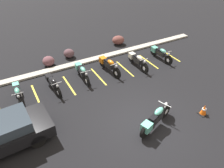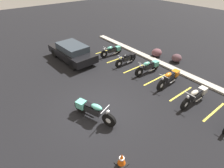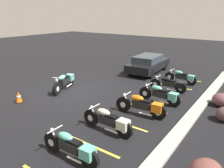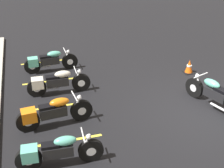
{
  "view_description": "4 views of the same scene",
  "coord_description": "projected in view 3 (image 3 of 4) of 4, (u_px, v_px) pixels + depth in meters",
  "views": [
    {
      "loc": [
        -4.85,
        -5.6,
        7.39
      ],
      "look_at": [
        -0.49,
        2.26,
        0.99
      ],
      "focal_mm": 35.0,
      "sensor_mm": 36.0,
      "label": 1
    },
    {
      "loc": [
        5.53,
        -3.45,
        6.08
      ],
      "look_at": [
        -0.76,
        1.49,
        0.64
      ],
      "focal_mm": 28.0,
      "sensor_mm": 36.0,
      "label": 2
    },
    {
      "loc": [
        8.36,
        8.67,
        4.23
      ],
      "look_at": [
        0.29,
        2.95,
        0.99
      ],
      "focal_mm": 35.0,
      "sensor_mm": 36.0,
      "label": 3
    },
    {
      "loc": [
        -7.2,
        5.22,
        5.51
      ],
      "look_at": [
        0.8,
        2.92,
        1.08
      ],
      "focal_mm": 50.0,
      "sensor_mm": 36.0,
      "label": 4
    }
  ],
  "objects": [
    {
      "name": "motorcycle_teal_featured",
      "position": [
        65.0,
        81.0,
        12.5
      ],
      "size": [
        2.25,
        1.04,
        0.92
      ],
      "rotation": [
        0.0,
        0.0,
        0.34
      ],
      "color": "black",
      "rests_on": "ground"
    },
    {
      "name": "stall_line_4",
      "position": [
        124.0,
        124.0,
        8.71
      ],
      "size": [
        0.1,
        2.1,
        0.0
      ],
      "primitive_type": "cube",
      "color": "gold",
      "rests_on": "ground"
    },
    {
      "name": "stall_line_2",
      "position": [
        162.0,
        96.0,
        11.65
      ],
      "size": [
        0.1,
        2.1,
        0.0
      ],
      "primitive_type": "cube",
      "color": "gold",
      "rests_on": "ground"
    },
    {
      "name": "stall_line_3",
      "position": [
        146.0,
        108.0,
        10.18
      ],
      "size": [
        0.1,
        2.1,
        0.0
      ],
      "primitive_type": "cube",
      "color": "gold",
      "rests_on": "ground"
    },
    {
      "name": "parked_bike_2",
      "position": [
        161.0,
        95.0,
        10.56
      ],
      "size": [
        0.61,
        2.19,
        0.86
      ],
      "rotation": [
        0.0,
        0.0,
        -1.62
      ],
      "color": "black",
      "rests_on": "ground"
    },
    {
      "name": "ground",
      "position": [
        73.0,
        90.0,
        12.56
      ],
      "size": [
        60.0,
        60.0,
        0.0
      ],
      "primitive_type": "plane",
      "color": "black"
    },
    {
      "name": "traffic_cone",
      "position": [
        19.0,
        97.0,
        10.76
      ],
      "size": [
        0.4,
        0.4,
        0.56
      ],
      "color": "black",
      "rests_on": "ground"
    },
    {
      "name": "parked_bike_0",
      "position": [
        182.0,
        77.0,
        13.56
      ],
      "size": [
        0.57,
        2.03,
        0.8
      ],
      "rotation": [
        0.0,
        0.0,
        -1.61
      ],
      "color": "black",
      "rests_on": "ground"
    },
    {
      "name": "parked_bike_5",
      "position": [
        72.0,
        147.0,
        6.43
      ],
      "size": [
        0.61,
        2.16,
        0.85
      ],
      "rotation": [
        0.0,
        0.0,
        -1.54
      ],
      "color": "black",
      "rests_on": "ground"
    },
    {
      "name": "stall_line_0",
      "position": [
        185.0,
        79.0,
        14.6
      ],
      "size": [
        0.1,
        2.1,
        0.0
      ],
      "primitive_type": "cube",
      "color": "gold",
      "rests_on": "ground"
    },
    {
      "name": "concrete_curb",
      "position": [
        189.0,
        120.0,
        8.92
      ],
      "size": [
        18.0,
        0.5,
        0.12
      ],
      "primitive_type": "cube",
      "color": "#A8A399",
      "rests_on": "ground"
    },
    {
      "name": "parked_bike_4",
      "position": [
        109.0,
        121.0,
        7.97
      ],
      "size": [
        0.62,
        2.22,
        0.87
      ],
      "rotation": [
        0.0,
        0.0,
        -1.59
      ],
      "color": "black",
      "rests_on": "ground"
    },
    {
      "name": "car_black",
      "position": [
        148.0,
        63.0,
        16.03
      ],
      "size": [
        4.4,
        2.05,
        1.29
      ],
      "rotation": [
        0.0,
        0.0,
        3.2
      ],
      "color": "black",
      "rests_on": "ground"
    },
    {
      "name": "stall_line_5",
      "position": [
        93.0,
        147.0,
        7.23
      ],
      "size": [
        0.1,
        2.1,
        0.0
      ],
      "primitive_type": "cube",
      "color": "gold",
      "rests_on": "ground"
    },
    {
      "name": "stall_line_1",
      "position": [
        175.0,
        86.0,
        13.12
      ],
      "size": [
        0.1,
        2.1,
        0.0
      ],
      "primitive_type": "cube",
      "color": "gold",
      "rests_on": "ground"
    },
    {
      "name": "parked_bike_3",
      "position": [
        143.0,
        106.0,
        9.24
      ],
      "size": [
        0.65,
        2.29,
        0.9
      ],
      "rotation": [
        0.0,
        0.0,
        -1.48
      ],
      "color": "black",
      "rests_on": "ground"
    },
    {
      "name": "parked_bike_1",
      "position": [
        170.0,
        84.0,
        12.17
      ],
      "size": [
        0.58,
        2.08,
        0.82
      ],
      "rotation": [
        0.0,
        0.0,
        -1.5
      ],
      "color": "black",
      "rests_on": "ground"
    },
    {
      "name": "landscape_rock_1",
      "position": [
        221.0,
        100.0,
        10.3
      ],
      "size": [
        0.87,
        0.93,
        0.63
      ],
      "primitive_type": "ellipsoid",
      "rotation": [
        0.0,
        0.0,
        1.44
      ],
      "color": "brown",
      "rests_on": "ground"
    }
  ]
}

